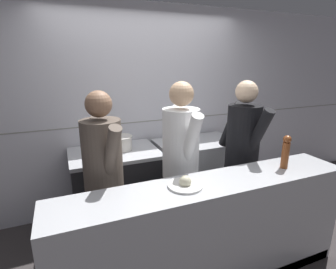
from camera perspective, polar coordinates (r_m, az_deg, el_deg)
The scene contains 12 objects.
ground_plane at distance 2.89m, azimuth 5.06°, elevation -25.95°, with size 14.00×14.00×0.00m, color #383333.
wall_back_tiled at distance 3.46m, azimuth -4.77°, elevation 5.44°, with size 8.00×0.06×2.60m.
oven_range at distance 3.24m, azimuth -11.18°, elevation -11.32°, with size 1.00×0.71×0.92m.
prep_counter at distance 3.57m, azimuth 6.10°, elevation -8.54°, with size 1.04×0.65×0.91m.
pass_counter at distance 2.43m, azimuth 8.82°, elevation -20.71°, with size 2.58×0.45×0.97m.
stock_pot at distance 3.08m, azimuth -10.39°, elevation -1.72°, with size 0.29×0.29×0.16m.
mixing_bowl_steel at distance 3.38m, azimuth 3.42°, elevation -0.57°, with size 0.25×0.25×0.11m.
plated_dish_main at distance 2.09m, azimuth 3.79°, elevation -10.68°, with size 0.28×0.28×0.10m.
pepper_mill at distance 2.60m, azimuth 24.25°, elevation -3.33°, with size 0.07×0.07×0.31m.
chef_head_cook at distance 2.41m, azimuth -13.81°, elevation -8.66°, with size 0.41×0.74×1.69m.
chef_sous at distance 2.59m, azimuth 2.83°, elevation -5.78°, with size 0.37×0.76×1.74m.
chef_line at distance 2.95m, azimuth 15.76°, elevation -3.75°, with size 0.37×0.76×1.73m.
Camera 1 is at (-1.03, -1.89, 1.92)m, focal length 28.00 mm.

